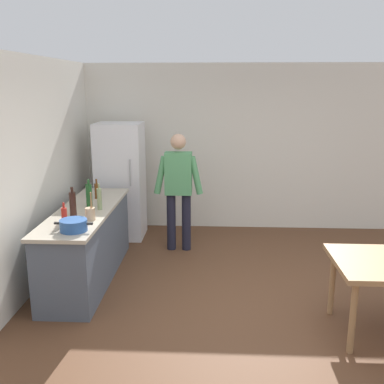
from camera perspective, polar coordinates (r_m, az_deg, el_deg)
name	(u,v)px	position (r m, az deg, el deg)	size (l,w,h in m)	color
ground_plane	(255,314)	(4.89, 8.11, -15.35)	(14.00, 14.00, 0.00)	brown
wall_back	(241,148)	(7.34, 6.40, 5.72)	(6.40, 0.12, 2.70)	silver
wall_left	(11,183)	(5.04, -22.40, 1.08)	(0.12, 5.60, 2.70)	silver
kitchen_counter	(87,244)	(5.62, -13.39, -6.55)	(0.64, 2.20, 0.90)	#4C5666
refrigerator	(121,181)	(6.96, -9.21, 1.43)	(0.70, 0.67, 1.80)	white
person	(179,185)	(6.27, -1.76, 0.98)	(0.70, 0.22, 1.70)	#1E1E2D
cooking_pot	(74,225)	(4.69, -15.09, -4.18)	(0.40, 0.28, 0.12)	#285193
utensil_jar	(90,213)	(5.01, -13.04, -2.70)	(0.11, 0.11, 0.32)	tan
bottle_vinegar_tall	(99,199)	(5.39, -11.90, -0.85)	(0.06, 0.06, 0.32)	gray
bottle_beer_brown	(97,190)	(5.93, -12.23, 0.19)	(0.06, 0.06, 0.26)	#5B3314
bottle_wine_green	(89,195)	(5.54, -13.19, -0.39)	(0.08, 0.08, 0.34)	#1E5123
bottle_wine_dark	(73,204)	(5.19, -15.18, -1.48)	(0.08, 0.08, 0.34)	black
bottle_sauce_red	(64,216)	(4.92, -16.21, -2.96)	(0.06, 0.06, 0.24)	#B22319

